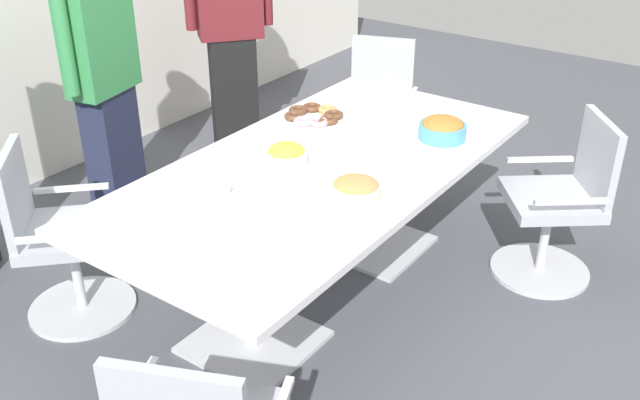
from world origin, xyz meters
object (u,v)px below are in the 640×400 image
person_standing_1 (103,79)px  snack_bowl_pretzels (443,128)px  conference_table (320,187)px  person_standing_2 (230,24)px  napkin_pile (203,192)px  office_chair_1 (560,208)px  snack_bowl_chips_yellow (287,156)px  office_chair_2 (376,115)px  plate_stack (383,103)px  snack_bowl_cookies (356,188)px  donut_platter (314,116)px  office_chair_3 (59,243)px

person_standing_1 → snack_bowl_pretzels: bearing=96.8°
conference_table → person_standing_2: (1.11, 1.56, 0.34)m
napkin_pile → person_standing_2: bearing=38.3°
office_chair_1 → person_standing_2: person_standing_2 is taller
snack_bowl_chips_yellow → office_chair_1: bearing=-46.7°
conference_table → office_chair_2: (1.46, 0.56, -0.22)m
plate_stack → snack_bowl_chips_yellow: bearing=-177.2°
conference_table → office_chair_2: size_ratio=2.64×
conference_table → snack_bowl_chips_yellow: bearing=133.3°
conference_table → snack_bowl_cookies: bearing=-118.7°
office_chair_2 → snack_bowl_chips_yellow: office_chair_2 is taller
napkin_pile → conference_table: bearing=-19.5°
office_chair_2 → snack_bowl_pretzels: size_ratio=3.64×
snack_bowl_pretzels → donut_platter: 0.73m
office_chair_1 → conference_table: bearing=95.0°
office_chair_2 → snack_bowl_chips_yellow: (-1.58, -0.44, 0.40)m
snack_bowl_chips_yellow → donut_platter: (0.56, 0.24, -0.03)m
office_chair_3 → snack_bowl_cookies: 1.50m
donut_platter → snack_bowl_chips_yellow: bearing=-156.7°
snack_bowl_pretzels → office_chair_1: bearing=-66.9°
snack_bowl_cookies → office_chair_2: bearing=28.4°
office_chair_1 → office_chair_3: 2.59m
office_chair_2 → person_standing_2: bearing=-0.0°
conference_table → office_chair_2: office_chair_2 is taller
person_standing_1 → snack_bowl_chips_yellow: bearing=74.2°
snack_bowl_chips_yellow → office_chair_3: bearing=133.6°
conference_table → office_chair_2: 1.58m
office_chair_2 → office_chair_1: bearing=139.5°
snack_bowl_cookies → snack_bowl_chips_yellow: size_ratio=1.13×
snack_bowl_pretzels → snack_bowl_chips_yellow: (-0.74, 0.46, -0.00)m
office_chair_2 → snack_bowl_pretzels: bearing=117.8°
snack_bowl_pretzels → snack_bowl_chips_yellow: size_ratio=1.22×
donut_platter → plate_stack: size_ratio=1.74×
snack_bowl_cookies → snack_bowl_chips_yellow: snack_bowl_chips_yellow is taller
snack_bowl_cookies → office_chair_3: bearing=119.5°
office_chair_1 → snack_bowl_pretzels: 0.77m
snack_bowl_cookies → snack_bowl_pretzels: (0.81, -0.02, 0.02)m
person_standing_1 → person_standing_2: size_ratio=0.92×
conference_table → snack_bowl_chips_yellow: (-0.11, 0.12, 0.18)m
snack_bowl_chips_yellow → snack_bowl_cookies: bearing=-98.4°
person_standing_2 → snack_bowl_pretzels: 1.97m
donut_platter → napkin_pile: size_ratio=1.96×
person_standing_2 → napkin_pile: size_ratio=10.82×
snack_bowl_chips_yellow → office_chair_2: bearing=15.7°
snack_bowl_cookies → plate_stack: bearing=25.1°
person_standing_2 → snack_bowl_cookies: 2.29m
conference_table → office_chair_3: (-0.89, 0.94, -0.22)m
office_chair_3 → snack_bowl_pretzels: bearing=94.9°
office_chair_3 → person_standing_1: (0.88, 0.63, 0.47)m
office_chair_1 → office_chair_3: same height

